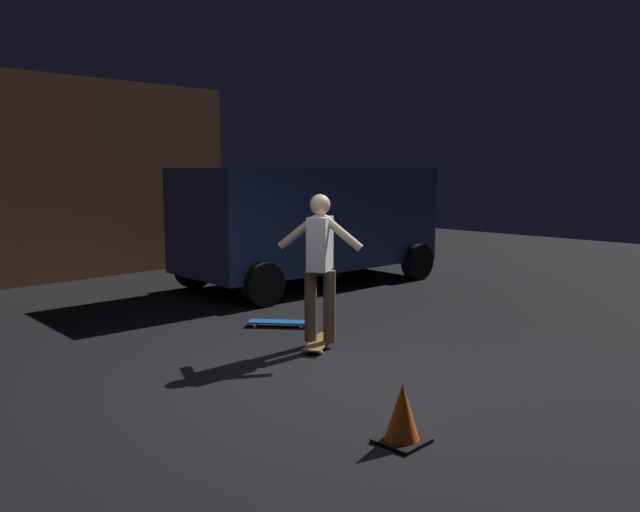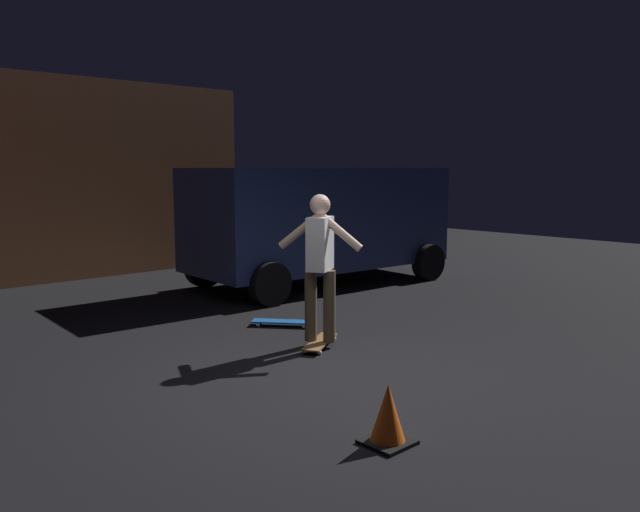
% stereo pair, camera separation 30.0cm
% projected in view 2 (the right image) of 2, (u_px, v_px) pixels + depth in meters
% --- Properties ---
extents(ground_plane, '(28.00, 28.00, 0.00)m').
position_uv_depth(ground_plane, '(327.00, 385.00, 6.02)').
color(ground_plane, black).
extents(parked_van, '(4.73, 2.49, 2.03)m').
position_uv_depth(parked_van, '(320.00, 218.00, 11.21)').
color(parked_van, navy).
rests_on(parked_van, ground_plane).
extents(skateboard_ridden, '(0.78, 0.56, 0.07)m').
position_uv_depth(skateboard_ridden, '(320.00, 342.00, 7.31)').
color(skateboard_ridden, olive).
rests_on(skateboard_ridden, ground_plane).
extents(skateboard_spare, '(0.65, 0.73, 0.07)m').
position_uv_depth(skateboard_spare, '(282.00, 322.00, 8.27)').
color(skateboard_spare, '#1959B2').
rests_on(skateboard_spare, ground_plane).
extents(skater, '(0.57, 0.89, 1.67)m').
position_uv_depth(skater, '(320.00, 257.00, 7.18)').
color(skater, brown).
rests_on(skater, skateboard_ridden).
extents(traffic_cone, '(0.34, 0.34, 0.46)m').
position_uv_depth(traffic_cone, '(388.00, 417.00, 4.72)').
color(traffic_cone, black).
rests_on(traffic_cone, ground_plane).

